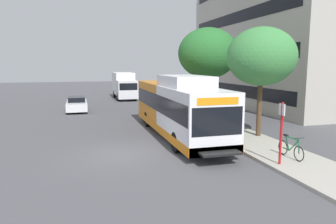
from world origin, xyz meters
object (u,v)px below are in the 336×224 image
object	(u,v)px
parked_car_far_lane	(77,104)
box_truck_background	(124,85)
transit_bus	(177,108)
bus_stop_sign_pole	(281,129)
bicycle_parked	(291,148)
street_tree_near_stop	(261,57)
street_tree_mid_block	(208,53)

from	to	relation	value
parked_car_far_lane	box_truck_background	size ratio (longest dim) A/B	0.64
transit_bus	box_truck_background	size ratio (longest dim) A/B	1.75
bus_stop_sign_pole	box_truck_background	world-z (taller)	box_truck_background
bicycle_parked	street_tree_near_stop	size ratio (longest dim) A/B	0.28
street_tree_mid_block	parked_car_far_lane	world-z (taller)	street_tree_mid_block
bus_stop_sign_pole	street_tree_mid_block	distance (m)	13.47
transit_bus	bus_stop_sign_pole	world-z (taller)	transit_bus
bicycle_parked	box_truck_background	world-z (taller)	box_truck_background
transit_bus	bicycle_parked	distance (m)	7.15
street_tree_mid_block	bus_stop_sign_pole	bearing A→B (deg)	-99.28
bus_stop_sign_pole	parked_car_far_lane	bearing A→B (deg)	113.35
box_truck_background	bus_stop_sign_pole	bearing A→B (deg)	-85.00
street_tree_near_stop	parked_car_far_lane	size ratio (longest dim) A/B	1.38
street_tree_near_stop	bicycle_parked	bearing A→B (deg)	-103.35
bicycle_parked	street_tree_mid_block	size ratio (longest dim) A/B	0.25
bicycle_parked	box_truck_background	xyz separation A→B (m)	(-3.53, 27.96, 1.18)
bicycle_parked	parked_car_far_lane	world-z (taller)	parked_car_far_lane
transit_bus	bicycle_parked	bearing A→B (deg)	-61.80
street_tree_near_stop	street_tree_mid_block	distance (m)	7.88
bus_stop_sign_pole	street_tree_near_stop	distance (m)	6.17
box_truck_background	bicycle_parked	bearing A→B (deg)	-82.81
bicycle_parked	transit_bus	bearing A→B (deg)	118.20
street_tree_near_stop	box_truck_background	distance (m)	24.27
transit_bus	parked_car_far_lane	xyz separation A→B (m)	(-5.90, 12.13, -1.04)
street_tree_near_stop	street_tree_mid_block	xyz separation A→B (m)	(0.05, 7.87, 0.45)
bus_stop_sign_pole	street_tree_near_stop	bearing A→B (deg)	67.61
street_tree_mid_block	transit_bus	bearing A→B (deg)	-126.54
transit_bus	street_tree_mid_block	size ratio (longest dim) A/B	1.74
bicycle_parked	parked_car_far_lane	distance (m)	20.55
parked_car_far_lane	box_truck_background	bearing A→B (deg)	59.27
street_tree_mid_block	parked_car_far_lane	distance (m)	12.83
transit_bus	street_tree_near_stop	bearing A→B (deg)	-23.75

